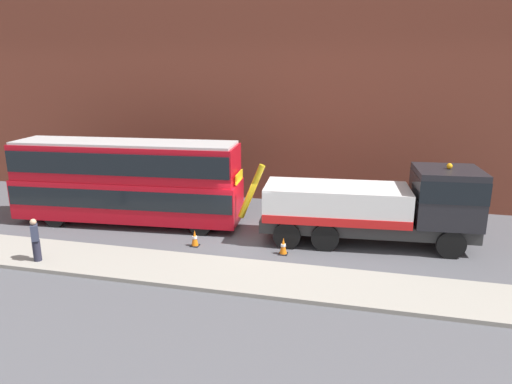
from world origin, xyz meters
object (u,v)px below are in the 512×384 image
pedestrian_onlooker (36,240)px  traffic_cone_midway (283,246)px  double_decker_bus (127,179)px  recovery_tow_truck (378,205)px  traffic_cone_near_bus (195,239)px

pedestrian_onlooker → traffic_cone_midway: bearing=-16.9°
double_decker_bus → recovery_tow_truck: bearing=-4.5°
recovery_tow_truck → pedestrian_onlooker: bearing=-161.9°
double_decker_bus → traffic_cone_midway: (8.08, -2.08, -1.89)m
traffic_cone_near_bus → traffic_cone_midway: bearing=0.3°
recovery_tow_truck → double_decker_bus: 11.79m
recovery_tow_truck → traffic_cone_midway: size_ratio=14.20×
double_decker_bus → traffic_cone_near_bus: size_ratio=15.52×
double_decker_bus → traffic_cone_midway: size_ratio=15.52×
double_decker_bus → pedestrian_onlooker: bearing=-105.9°
recovery_tow_truck → double_decker_bus: (-11.78, -0.04, 0.47)m
traffic_cone_near_bus → traffic_cone_midway: (3.86, 0.02, 0.00)m
pedestrian_onlooker → traffic_cone_midway: size_ratio=2.38×
recovery_tow_truck → traffic_cone_near_bus: size_ratio=14.20×
double_decker_bus → pedestrian_onlooker: (-1.05, -5.34, -1.25)m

